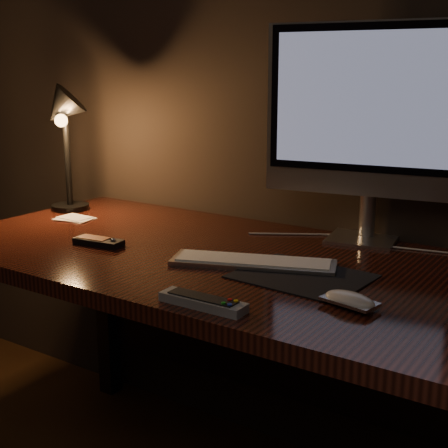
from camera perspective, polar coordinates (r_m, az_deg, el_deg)
The scene contains 10 objects.
desk at distance 1.67m, azimuth 1.60°, elevation -6.57°, with size 1.60×0.75×0.75m.
monitor at distance 1.69m, azimuth 13.03°, elevation 9.71°, with size 0.55×0.19×0.58m.
keyboard at distance 1.50m, azimuth 2.67°, elevation -3.47°, with size 0.39×0.11×0.01m, color silver.
mousepad at distance 1.42m, azimuth 7.15°, elevation -4.76°, with size 0.28×0.23×0.00m, color black.
mouse at distance 1.26m, azimuth 11.42°, elevation -7.00°, with size 0.11×0.06×0.02m, color white.
media_remote at distance 1.70m, azimuth -11.39°, elevation -1.57°, with size 0.14×0.07×0.03m.
tv_remote at distance 1.24m, azimuth -1.95°, elevation -7.11°, with size 0.19×0.05×0.02m.
papers at distance 2.01m, azimuth -13.53°, elevation 0.51°, with size 0.12×0.08×0.01m, color white.
desk_lamp at distance 2.06m, azimuth -14.53°, elevation 8.61°, with size 0.21×0.22×0.41m.
cable at distance 1.71m, azimuth 11.98°, elevation -1.67°, with size 0.01×0.01×0.60m, color white.
Camera 1 is at (0.83, 0.60, 1.20)m, focal length 50.00 mm.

